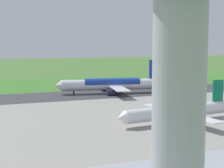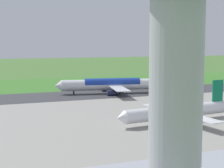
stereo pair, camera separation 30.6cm
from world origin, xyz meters
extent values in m
plane|color=#477233|center=(0.00, 0.00, 0.00)|extent=(800.00, 800.00, 0.00)
cube|color=#38383D|center=(0.00, 0.00, 0.03)|extent=(600.00, 29.77, 0.06)
cube|color=gray|center=(0.00, 63.17, 0.03)|extent=(440.00, 110.00, 0.05)
cube|color=#3C782B|center=(0.00, -42.22, 0.02)|extent=(600.00, 80.00, 0.04)
cylinder|color=white|center=(2.80, 0.00, 4.20)|extent=(48.13, 14.03, 5.20)
cone|color=white|center=(27.86, -4.74, 4.20)|extent=(3.87, 5.41, 4.94)
cone|color=white|center=(-21.96, 4.68, 4.80)|extent=(4.26, 4.99, 4.42)
cube|color=#19389E|center=(-17.95, 3.93, 11.30)|extent=(5.60, 1.53, 9.00)
cube|color=white|center=(-16.93, 9.33, 5.00)|extent=(5.60, 9.59, 0.36)
cube|color=white|center=(-18.97, -1.48, 5.00)|extent=(5.60, 9.59, 0.36)
cube|color=white|center=(3.86, 10.99, 3.80)|extent=(9.98, 22.73, 0.35)
cube|color=white|center=(-0.23, -10.62, 3.80)|extent=(9.98, 22.73, 0.35)
cylinder|color=#23284C|center=(5.67, 7.09, 1.32)|extent=(4.94, 3.59, 2.80)
cylinder|color=#23284C|center=(2.88, -7.65, 1.32)|extent=(4.94, 3.59, 2.80)
cylinder|color=black|center=(20.72, -3.39, 1.71)|extent=(0.70, 0.70, 3.42)
cylinder|color=black|center=(0.60, 4.49, 1.71)|extent=(0.70, 0.70, 3.42)
cylinder|color=black|center=(-0.89, -3.37, 1.71)|extent=(0.70, 0.70, 3.42)
cylinder|color=#19389E|center=(2.80, 0.00, 4.72)|extent=(26.91, 10.04, 5.23)
cylinder|color=white|center=(7.43, 66.07, 3.23)|extent=(37.18, 8.12, 4.00)
cone|color=white|center=(26.94, 68.27, 3.23)|extent=(2.72, 4.04, 3.80)
cone|color=white|center=(-11.86, 63.89, 3.70)|extent=(3.06, 3.68, 3.40)
cube|color=#0C724C|center=(-8.74, 64.24, 8.70)|extent=(4.33, 0.87, 6.93)
cube|color=white|center=(5.71, 74.40, 2.93)|extent=(6.49, 17.35, 0.27)
cube|color=white|center=(7.61, 57.56, 2.93)|extent=(6.49, 17.35, 0.27)
cylinder|color=black|center=(7.43, 66.07, 0.62)|extent=(0.62, 0.62, 1.23)
cylinder|color=#B2B2B7|center=(50.23, 135.13, 19.50)|extent=(4.40, 4.40, 18.00)
cylinder|color=slate|center=(-3.52, -41.19, 1.03)|extent=(0.10, 0.10, 2.05)
cube|color=red|center=(-3.52, -41.21, 2.35)|extent=(0.60, 0.04, 0.60)
cone|color=orange|center=(1.64, -44.72, 0.28)|extent=(0.40, 0.40, 0.55)
camera|label=1|loc=(66.09, 160.49, 24.19)|focal=58.54mm
camera|label=2|loc=(65.81, 160.61, 24.19)|focal=58.54mm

